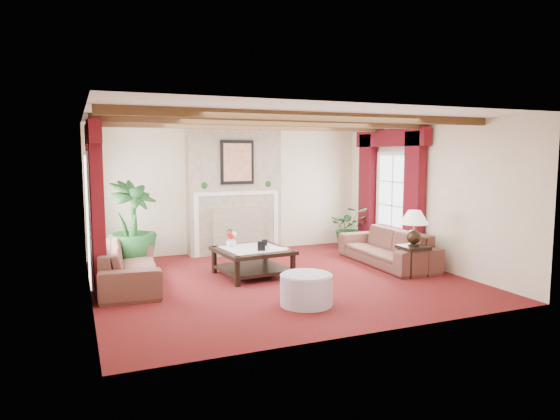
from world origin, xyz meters
name	(u,v)px	position (x,y,z in m)	size (l,w,h in m)	color
floor	(280,280)	(0.00, 0.00, 0.00)	(6.00, 6.00, 0.00)	#4F0F0E
ceiling	(280,119)	(0.00, 0.00, 2.70)	(6.00, 6.00, 0.00)	white
back_wall	(232,190)	(0.00, 2.75, 1.35)	(6.00, 0.02, 2.70)	beige
left_wall	(88,208)	(-3.00, 0.00, 1.35)	(0.02, 5.50, 2.70)	beige
right_wall	(426,195)	(3.00, 0.00, 1.35)	(0.02, 5.50, 2.70)	beige
ceiling_beams	(280,122)	(0.00, 0.00, 2.64)	(6.00, 3.00, 0.12)	#3D2713
fireplace	(234,126)	(0.00, 2.55, 2.70)	(2.00, 0.52, 2.70)	tan
french_door_left	(86,154)	(-2.97, 1.00, 2.13)	(0.10, 1.10, 2.16)	white
french_door_right	(394,154)	(2.97, 1.00, 2.13)	(0.10, 1.10, 2.16)	white
curtains_left	(92,127)	(-2.86, 1.00, 2.55)	(0.20, 2.40, 2.55)	#420811
curtains_right	(390,133)	(2.86, 1.00, 2.55)	(0.20, 2.40, 2.55)	#420811
sofa_left	(129,258)	(-2.40, 0.65, 0.45)	(0.85, 2.33, 0.89)	#3F1121
sofa_right	(387,241)	(2.37, 0.33, 0.45)	(0.73, 2.31, 0.89)	#3F1121
potted_palm	(132,244)	(-2.22, 1.80, 0.46)	(1.62, 1.88, 0.92)	black
small_plant	(350,232)	(2.54, 2.02, 0.37)	(1.19, 1.23, 0.75)	black
coffee_table	(253,262)	(-0.34, 0.44, 0.24)	(1.18, 1.18, 0.48)	black
side_table	(413,261)	(2.26, -0.62, 0.27)	(0.45, 0.45, 0.53)	black
ottoman	(306,290)	(-0.20, -1.44, 0.22)	(0.74, 0.74, 0.43)	#9A91A4
table_lamp	(414,228)	(2.26, -0.62, 0.85)	(0.50, 0.50, 0.64)	black
flower_vase	(231,242)	(-0.62, 0.77, 0.57)	(0.22, 0.22, 0.18)	silver
book	(275,242)	(-0.03, 0.15, 0.63)	(0.19, 0.15, 0.30)	black
photo_frame_a	(261,246)	(-0.29, 0.14, 0.57)	(0.13, 0.02, 0.18)	black
photo_frame_b	(265,243)	(-0.07, 0.56, 0.55)	(0.10, 0.02, 0.13)	black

